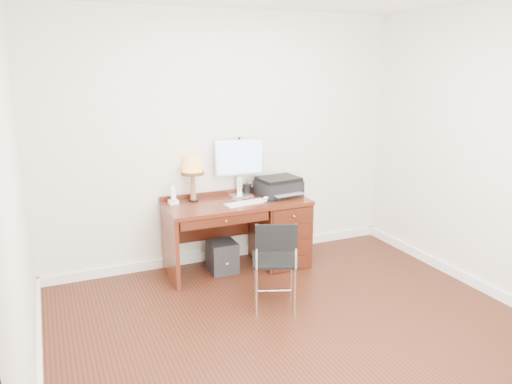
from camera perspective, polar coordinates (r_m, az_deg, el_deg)
name	(u,v)px	position (r m, az deg, el deg)	size (l,w,h in m)	color
ground	(298,330)	(4.34, 4.86, -15.39)	(4.00, 4.00, 0.00)	black
room_shell	(267,293)	(4.81, 1.27, -11.45)	(4.00, 4.00, 4.00)	silver
desk	(265,228)	(5.45, 0.99, -4.12)	(1.50, 0.67, 0.75)	#531F11
monitor	(239,161)	(5.38, -1.92, 3.62)	(0.54, 0.19, 0.61)	silver
keyboard	(246,203)	(5.14, -1.19, -1.26)	(0.45, 0.13, 0.02)	white
mouse_pad	(267,199)	(5.27, 1.30, -0.80)	(0.21, 0.21, 0.04)	black
printer	(279,186)	(5.46, 2.59, 0.66)	(0.49, 0.40, 0.20)	black
leg_lamp	(192,168)	(5.19, -7.28, 2.74)	(0.24, 0.24, 0.48)	black
phone	(173,199)	(5.19, -9.44, -0.74)	(0.10, 0.10, 0.19)	white
pen_cup	(247,189)	(5.49, -1.01, 0.31)	(0.09, 0.09, 0.11)	black
chair	(278,256)	(4.44, 2.52, -7.27)	(0.51, 0.52, 0.84)	black
equipment_box	(222,257)	(5.34, -3.86, -7.39)	(0.28, 0.28, 0.33)	black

